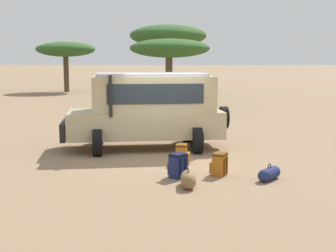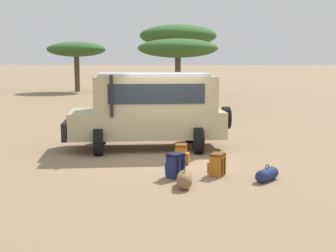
# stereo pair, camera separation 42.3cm
# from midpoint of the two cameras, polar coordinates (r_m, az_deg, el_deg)

# --- Properties ---
(ground_plane) EXTENTS (320.00, 320.00, 0.00)m
(ground_plane) POSITION_cam_midpoint_polar(r_m,az_deg,el_deg) (13.74, 0.61, -3.96)
(ground_plane) COLOR #8C7051
(safari_vehicle) EXTENTS (5.47, 3.27, 2.44)m
(safari_vehicle) POSITION_cam_midpoint_polar(r_m,az_deg,el_deg) (15.07, -1.35, 2.13)
(safari_vehicle) COLOR tan
(safari_vehicle) RESTS_ON ground_plane
(backpack_beside_front_wheel) EXTENTS (0.47, 0.48, 0.57)m
(backpack_beside_front_wheel) POSITION_cam_midpoint_polar(r_m,az_deg,el_deg) (11.80, 7.04, -4.71)
(backpack_beside_front_wheel) COLOR #B26619
(backpack_beside_front_wheel) RESTS_ON ground_plane
(backpack_cluster_center) EXTENTS (0.51, 0.50, 0.61)m
(backpack_cluster_center) POSITION_cam_midpoint_polar(r_m,az_deg,el_deg) (11.54, 1.95, -4.88)
(backpack_cluster_center) COLOR navy
(backpack_cluster_center) RESTS_ON ground_plane
(backpack_near_rear_wheel) EXTENTS (0.42, 0.39, 0.56)m
(backpack_near_rear_wheel) POSITION_cam_midpoint_polar(r_m,az_deg,el_deg) (12.99, 2.60, -3.47)
(backpack_near_rear_wheel) COLOR #B26619
(backpack_near_rear_wheel) RESTS_ON ground_plane
(duffel_bag_low_black_case) EXTENTS (0.36, 0.79, 0.45)m
(duffel_bag_low_black_case) POSITION_cam_midpoint_polar(r_m,az_deg,el_deg) (10.74, 3.14, -6.55)
(duffel_bag_low_black_case) COLOR brown
(duffel_bag_low_black_case) RESTS_ON ground_plane
(duffel_bag_soft_canvas) EXTENTS (0.61, 0.73, 0.40)m
(duffel_bag_soft_canvas) POSITION_cam_midpoint_polar(r_m,az_deg,el_deg) (11.56, 13.01, -5.79)
(duffel_bag_soft_canvas) COLOR navy
(duffel_bag_soft_canvas) RESTS_ON ground_plane
(acacia_tree_left_mid) EXTENTS (4.99, 4.32, 4.20)m
(acacia_tree_left_mid) POSITION_cam_midpoint_polar(r_m,az_deg,el_deg) (40.81, -10.81, 9.11)
(acacia_tree_left_mid) COLOR brown
(acacia_tree_left_mid) RESTS_ON ground_plane
(acacia_tree_centre_back) EXTENTS (6.03, 6.59, 5.44)m
(acacia_tree_centre_back) POSITION_cam_midpoint_polar(r_m,az_deg,el_deg) (37.34, 1.57, 10.91)
(acacia_tree_centre_back) COLOR brown
(acacia_tree_centre_back) RESTS_ON ground_plane
(acacia_tree_right_mid) EXTENTS (4.67, 4.27, 4.00)m
(acacia_tree_right_mid) POSITION_cam_midpoint_polar(r_m,az_deg,el_deg) (27.51, 1.64, 9.41)
(acacia_tree_right_mid) COLOR brown
(acacia_tree_right_mid) RESTS_ON ground_plane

